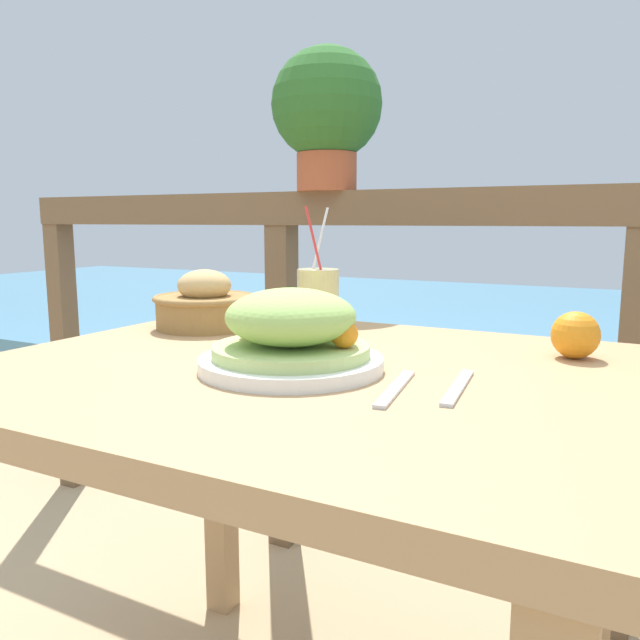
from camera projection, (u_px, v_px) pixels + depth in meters
patio_table at (300, 432)px, 0.98m from camera, size 0.97×0.82×0.75m
railing_fence at (436, 308)px, 1.57m from camera, size 2.80×0.08×1.04m
sea_backdrop at (555, 349)px, 3.85m from camera, size 12.00×4.00×0.37m
salad_plate at (291, 335)px, 0.91m from camera, size 0.27×0.27×0.12m
drink_glass at (318, 300)px, 1.23m from camera, size 0.08×0.08×0.25m
bread_basket at (205, 305)px, 1.27m from camera, size 0.21×0.21×0.12m
potted_plant at (327, 111)px, 1.64m from camera, size 0.29×0.29×0.37m
fork at (396, 388)px, 0.81m from camera, size 0.04×0.18×0.00m
knife at (458, 387)px, 0.81m from camera, size 0.04×0.18×0.00m
orange_near_basket at (575, 335)px, 0.99m from camera, size 0.08×0.08×0.08m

